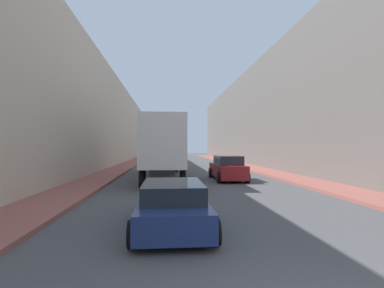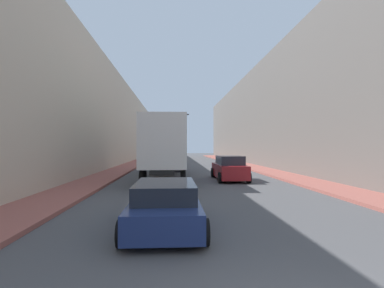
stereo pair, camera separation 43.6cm
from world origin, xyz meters
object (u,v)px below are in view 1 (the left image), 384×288
suv_car (228,168)px  sedan_car (173,205)px  semi_truck (163,147)px  traffic_signal_gantry (149,129)px

suv_car → sedan_car: bearing=-109.0°
semi_truck → sedan_car: bearing=-88.4°
sedan_car → traffic_signal_gantry: 28.13m
suv_car → traffic_signal_gantry: traffic_signal_gantry is taller
sedan_car → suv_car: size_ratio=0.96×
semi_truck → suv_car: size_ratio=2.92×
sedan_car → suv_car: bearing=71.0°
semi_truck → suv_car: semi_truck is taller
semi_truck → sedan_car: size_ratio=3.03×
traffic_signal_gantry → semi_truck: bearing=-82.5°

